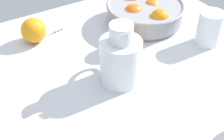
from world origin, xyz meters
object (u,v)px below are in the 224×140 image
at_px(juice_glass, 209,30).
at_px(fruit_bowl, 144,11).
at_px(juice_pitcher, 119,62).
at_px(loose_orange_1, 121,40).
at_px(loose_orange_0, 34,30).

bearing_deg(juice_glass, fruit_bowl, 114.91).
relative_size(fruit_bowl, juice_glass, 2.49).
distance_m(juice_pitcher, juice_glass, 0.36).
relative_size(juice_glass, loose_orange_1, 1.38).
xyz_separation_m(fruit_bowl, juice_pitcher, (-0.26, -0.23, 0.02)).
relative_size(juice_pitcher, loose_orange_1, 2.31).
relative_size(fruit_bowl, juice_pitcher, 1.49).
height_order(fruit_bowl, juice_pitcher, juice_pitcher).
xyz_separation_m(juice_pitcher, loose_orange_1, (0.08, 0.12, -0.02)).
distance_m(fruit_bowl, juice_pitcher, 0.35).
height_order(fruit_bowl, loose_orange_1, fruit_bowl).
distance_m(juice_pitcher, loose_orange_0, 0.35).
relative_size(juice_pitcher, juice_glass, 1.67).
xyz_separation_m(juice_pitcher, juice_glass, (0.36, 0.01, -0.02)).
xyz_separation_m(juice_glass, loose_orange_1, (-0.28, 0.12, -0.01)).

